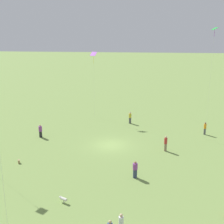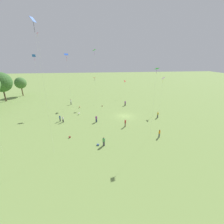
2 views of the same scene
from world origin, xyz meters
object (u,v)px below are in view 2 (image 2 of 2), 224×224
at_px(kite_7, 35,33).
at_px(person_4, 159,133).
at_px(person_0, 60,118).
at_px(dog_1, 79,113).
at_px(kite_8, 39,44).
at_px(kite_0, 163,79).
at_px(kite_4, 156,75).
at_px(person_6, 125,123).
at_px(picnic_bag_2, 102,106).
at_px(person_7, 96,119).
at_px(dog_0, 80,107).
at_px(picnic_bag_0, 70,137).
at_px(person_5, 71,102).
at_px(person_2, 125,103).
at_px(person_3, 63,119).
at_px(kite_6, 94,79).
at_px(person_1, 158,115).
at_px(kite_2, 66,56).
at_px(person_8, 104,141).
at_px(kite_3, 125,82).
at_px(kite_1, 94,52).
at_px(picnic_bag_1, 98,145).
at_px(kite_9, 35,60).

bearing_deg(kite_7, person_4, -24.08).
relative_size(person_0, person_4, 0.98).
bearing_deg(dog_1, kite_8, -176.29).
bearing_deg(kite_0, kite_4, 38.07).
bearing_deg(person_0, person_6, -155.54).
bearing_deg(person_0, picnic_bag_2, -94.78).
xyz_separation_m(person_6, person_7, (3.49, 6.87, -0.10)).
bearing_deg(kite_7, kite_4, -22.38).
relative_size(person_6, dog_0, 2.63).
relative_size(kite_4, picnic_bag_0, 35.75).
bearing_deg(picnic_bag_2, dog_0, 93.22).
bearing_deg(person_5, person_2, -167.73).
distance_m(person_3, kite_6, 18.01).
xyz_separation_m(person_2, picnic_bag_0, (-19.95, 15.82, -0.69)).
height_order(person_1, kite_2, kite_2).
bearing_deg(person_8, person_6, 145.73).
relative_size(person_2, kite_0, 0.17).
height_order(person_1, kite_4, kite_4).
bearing_deg(dog_0, person_0, 84.28).
xyz_separation_m(person_0, kite_7, (-13.82, -1.71, 18.05)).
height_order(kite_3, dog_1, kite_3).
xyz_separation_m(person_2, kite_0, (-5.81, -9.89, 8.76)).
xyz_separation_m(kite_0, kite_8, (3.80, 34.54, 9.48)).
distance_m(kite_1, kite_3, 16.33).
xyz_separation_m(kite_3, kite_8, (-13.40, 26.64, 12.84)).
height_order(person_1, person_4, person_1).
distance_m(kite_4, picnic_bag_0, 21.13).
bearing_deg(kite_6, picnic_bag_1, 156.36).
xyz_separation_m(person_4, person_5, (25.20, 21.56, 0.09)).
distance_m(person_1, person_3, 25.47).
bearing_deg(kite_0, person_0, -12.50).
distance_m(person_1, person_5, 29.56).
xyz_separation_m(person_2, person_4, (-21.87, -2.89, 0.02)).
distance_m(person_0, dog_1, 6.32).
xyz_separation_m(person_7, dog_0, (12.17, 5.28, -0.51)).
xyz_separation_m(dog_0, picnic_bag_1, (-23.03, -5.36, -0.22)).
xyz_separation_m(kite_3, picnic_bag_2, (-11.43, 9.89, -6.08)).
bearing_deg(person_6, kite_0, -37.33).
bearing_deg(kite_3, picnic_bag_0, -103.63).
height_order(person_2, kite_7, kite_7).
distance_m(kite_7, picnic_bag_2, 32.62).
distance_m(person_4, kite_9, 34.87).
height_order(person_3, kite_7, kite_7).
bearing_deg(kite_3, person_5, -142.72).
bearing_deg(kite_7, kite_6, 41.86).
relative_size(picnic_bag_0, picnic_bag_2, 1.09).
bearing_deg(picnic_bag_1, kite_4, -80.08).
relative_size(person_1, person_7, 1.00).
height_order(kite_7, dog_1, kite_7).
bearing_deg(kite_7, person_2, 22.08).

